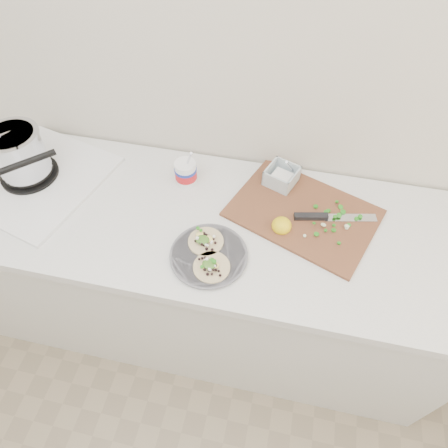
% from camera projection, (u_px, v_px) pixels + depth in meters
% --- Properties ---
extents(counter, '(2.44, 0.66, 0.90)m').
position_uv_depth(counter, '(165.00, 271.00, 1.81)').
color(counter, silver).
rests_on(counter, ground).
extents(stove, '(0.64, 0.61, 0.25)m').
position_uv_depth(stove, '(23.00, 162.00, 1.49)').
color(stove, silver).
rests_on(stove, counter).
extents(taco_plate, '(0.26, 0.26, 0.04)m').
position_uv_depth(taco_plate, '(209.00, 254.00, 1.31)').
color(taco_plate, '#5A5960').
rests_on(taco_plate, counter).
extents(tub, '(0.08, 0.08, 0.19)m').
position_uv_depth(tub, '(186.00, 171.00, 1.49)').
color(tub, white).
rests_on(tub, counter).
extents(cutboard, '(0.59, 0.50, 0.08)m').
position_uv_depth(cutboard, '(303.00, 207.00, 1.43)').
color(cutboard, brown).
rests_on(cutboard, counter).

